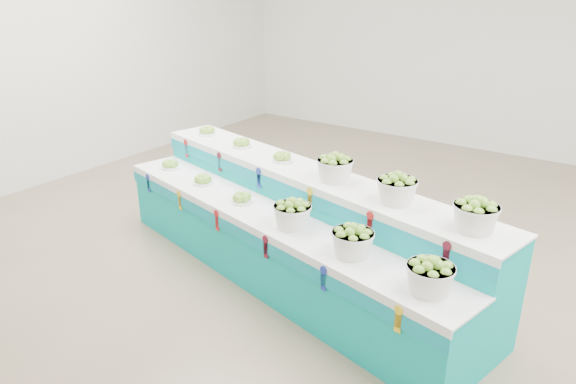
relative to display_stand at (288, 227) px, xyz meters
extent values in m
plane|color=#72674D|center=(0.68, 0.31, -0.51)|extent=(10.00, 10.00, 0.00)
plane|color=silver|center=(0.68, 5.31, 1.49)|extent=(10.00, 0.00, 10.00)
cylinder|color=white|center=(-1.74, 0.13, 0.26)|extent=(0.26, 0.26, 0.10)
cylinder|color=white|center=(-1.08, -0.02, 0.26)|extent=(0.26, 0.26, 0.10)
cylinder|color=white|center=(-0.43, -0.17, 0.26)|extent=(0.26, 0.26, 0.10)
cylinder|color=white|center=(-1.62, 0.64, 0.56)|extent=(0.26, 0.26, 0.10)
cylinder|color=white|center=(-0.97, 0.49, 0.56)|extent=(0.26, 0.26, 0.10)
cylinder|color=white|center=(-0.31, 0.34, 0.56)|extent=(0.26, 0.26, 0.10)
camera|label=1|loc=(2.63, -3.77, 2.21)|focal=32.89mm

